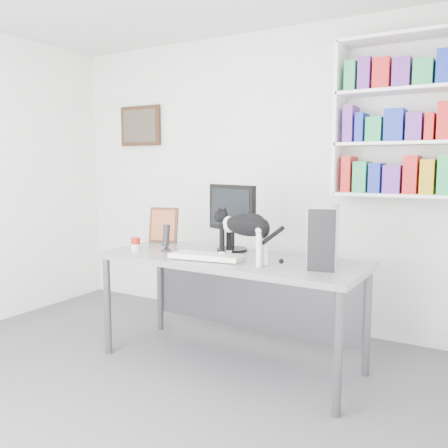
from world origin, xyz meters
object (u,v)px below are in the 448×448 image
at_px(leaning_print, 164,224).
at_px(cat, 245,237).
at_px(bookshelf, 403,117).
at_px(pc_tower, 324,236).
at_px(soup_can, 136,244).
at_px(speaker, 166,237).
at_px(desk, 230,311).
at_px(keyboard, 207,256).
at_px(monitor, 232,217).

xyz_separation_m(leaning_print, cat, (1.01, -0.42, 0.02)).
height_order(bookshelf, pc_tower, bookshelf).
height_order(leaning_print, soup_can, leaning_print).
height_order(speaker, cat, cat).
bearing_deg(pc_tower, leaning_print, 156.50).
height_order(desk, keyboard, keyboard).
relative_size(speaker, leaning_print, 0.69).
bearing_deg(leaning_print, bookshelf, 2.86).
bearing_deg(keyboard, speaker, 157.10).
bearing_deg(desk, cat, -32.94).
height_order(monitor, speaker, monitor).
bearing_deg(monitor, pc_tower, 6.12).
xyz_separation_m(monitor, cat, (0.29, -0.35, -0.09)).
bearing_deg(desk, pc_tower, 4.20).
bearing_deg(cat, monitor, 146.21).
xyz_separation_m(monitor, keyboard, (0.00, -0.38, -0.24)).
bearing_deg(desk, soup_can, -167.63).
xyz_separation_m(bookshelf, desk, (-1.00, -0.94, -1.44)).
bearing_deg(monitor, bookshelf, 52.13).
height_order(bookshelf, speaker, bookshelf).
height_order(keyboard, soup_can, soup_can).
bearing_deg(monitor, desk, -45.24).
distance_m(monitor, pc_tower, 0.82).
relative_size(bookshelf, cat, 2.17).
height_order(desk, pc_tower, pc_tower).
relative_size(speaker, soup_can, 2.10).
bearing_deg(soup_can, monitor, 29.57).
relative_size(keyboard, soup_can, 5.03).
relative_size(desk, leaning_print, 6.23).
xyz_separation_m(bookshelf, pc_tower, (-0.31, -0.90, -0.83)).
height_order(bookshelf, leaning_print, bookshelf).
relative_size(bookshelf, speaker, 5.70).
bearing_deg(leaning_print, cat, -39.08).
bearing_deg(cat, pc_tower, 33.96).
height_order(desk, cat, cat).
relative_size(desk, monitor, 3.70).
bearing_deg(cat, keyboard, -157.83).
xyz_separation_m(desk, leaning_print, (-0.83, 0.29, 0.56)).
bearing_deg(keyboard, soup_can, 171.82).
bearing_deg(bookshelf, leaning_print, -160.53).
bearing_deg(leaning_print, monitor, -22.30).
height_order(bookshelf, soup_can, bookshelf).
height_order(soup_can, cat, cat).
bearing_deg(speaker, monitor, 24.89).
relative_size(bookshelf, soup_can, 11.99).
bearing_deg(leaning_print, soup_can, -98.60).
height_order(bookshelf, cat, bookshelf).
relative_size(keyboard, leaning_print, 1.66).
bearing_deg(monitor, speaker, -130.91).
height_order(desk, leaning_print, leaning_print).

